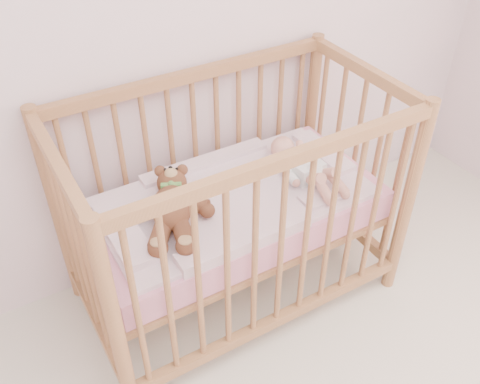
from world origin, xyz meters
TOP-DOWN VIEW (x-y plane):
  - crib at (0.29, 1.60)m, footprint 1.36×0.76m
  - mattress at (0.29, 1.60)m, footprint 1.22×0.62m
  - blanket at (0.29, 1.60)m, footprint 1.10×0.58m
  - baby at (0.62, 1.58)m, footprint 0.25×0.49m
  - teddy_bear at (0.00, 1.58)m, footprint 0.52×0.59m

SIDE VIEW (x-z plane):
  - mattress at x=0.29m, z-range 0.42..0.55m
  - crib at x=0.29m, z-range 0.00..1.00m
  - blanket at x=0.29m, z-range 0.53..0.59m
  - baby at x=0.62m, z-range 0.58..0.69m
  - teddy_bear at x=0.00m, z-range 0.58..0.71m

